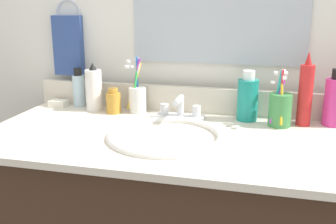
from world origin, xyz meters
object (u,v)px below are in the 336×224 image
(bottle_gel_clear, at_px, (79,89))
(bottle_soap_pink, at_px, (335,101))
(soap_bar, at_px, (58,103))
(faucet, at_px, (180,111))
(bottle_spray_red, at_px, (305,94))
(bottle_mouthwash_teal, at_px, (248,98))
(bottle_oil_amber, at_px, (113,102))
(hand_towel, at_px, (68,45))
(bottle_lotion_white, at_px, (94,89))
(cup_white_ceramic, at_px, (137,97))
(cup_green, at_px, (280,108))

(bottle_gel_clear, relative_size, bottle_soap_pink, 0.79)
(bottle_gel_clear, height_order, soap_bar, bottle_gel_clear)
(faucet, relative_size, bottle_spray_red, 0.68)
(bottle_mouthwash_teal, xyz_separation_m, bottle_gel_clear, (-0.62, 0.03, -0.01))
(bottle_spray_red, bearing_deg, bottle_soap_pink, 14.06)
(bottle_mouthwash_teal, xyz_separation_m, bottle_oil_amber, (-0.46, -0.02, -0.03))
(hand_towel, height_order, bottle_oil_amber, hand_towel)
(bottle_lotion_white, bearing_deg, bottle_mouthwash_teal, 0.64)
(bottle_oil_amber, relative_size, soap_bar, 1.39)
(bottle_mouthwash_teal, bearing_deg, hand_towel, 173.47)
(faucet, distance_m, bottle_oil_amber, 0.24)
(bottle_gel_clear, bearing_deg, bottle_oil_amber, -19.90)
(bottle_oil_amber, height_order, cup_white_ceramic, cup_white_ceramic)
(faucet, xyz_separation_m, cup_white_ceramic, (-0.17, 0.05, 0.03))
(bottle_spray_red, height_order, cup_white_ceramic, bottle_spray_red)
(bottle_gel_clear, distance_m, cup_white_ceramic, 0.24)
(bottle_gel_clear, relative_size, cup_green, 0.79)
(hand_towel, bearing_deg, faucet, -14.78)
(bottle_mouthwash_teal, height_order, soap_bar, bottle_mouthwash_teal)
(hand_towel, distance_m, faucet, 0.51)
(cup_green, bearing_deg, soap_bar, 176.56)
(bottle_oil_amber, relative_size, bottle_lotion_white, 0.52)
(faucet, bearing_deg, cup_white_ceramic, 163.35)
(bottle_oil_amber, distance_m, bottle_soap_pink, 0.73)
(bottle_gel_clear, bearing_deg, bottle_mouthwash_teal, -3.02)
(bottle_spray_red, relative_size, cup_white_ceramic, 1.20)
(hand_towel, distance_m, bottle_gel_clear, 0.17)
(hand_towel, xyz_separation_m, bottle_lotion_white, (0.13, -0.08, -0.14))
(bottle_soap_pink, bearing_deg, bottle_oil_amber, -177.36)
(faucet, relative_size, bottle_mouthwash_teal, 0.96)
(bottle_oil_amber, distance_m, cup_white_ceramic, 0.08)
(bottle_spray_red, distance_m, cup_green, 0.09)
(faucet, bearing_deg, bottle_mouthwash_teal, 11.27)
(hand_towel, xyz_separation_m, soap_bar, (-0.02, -0.07, -0.21))
(bottle_spray_red, bearing_deg, faucet, -175.80)
(hand_towel, bearing_deg, bottle_spray_red, -6.14)
(bottle_lotion_white, bearing_deg, bottle_soap_pink, 1.04)
(bottle_spray_red, distance_m, bottle_lotion_white, 0.72)
(bottle_oil_amber, distance_m, cup_green, 0.56)
(faucet, height_order, bottle_soap_pink, bottle_soap_pink)
(bottle_lotion_white, relative_size, cup_green, 0.95)
(hand_towel, distance_m, bottle_lotion_white, 0.21)
(faucet, distance_m, cup_white_ceramic, 0.18)
(bottle_mouthwash_teal, height_order, bottle_gel_clear, bottle_mouthwash_teal)
(faucet, distance_m, bottle_spray_red, 0.40)
(bottle_mouthwash_teal, bearing_deg, soap_bar, 179.48)
(bottle_oil_amber, bearing_deg, bottle_soap_pink, 2.64)
(cup_green, bearing_deg, faucet, -179.70)
(cup_green, bearing_deg, bottle_oil_amber, 178.31)
(bottle_mouthwash_teal, bearing_deg, bottle_soap_pink, 1.85)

